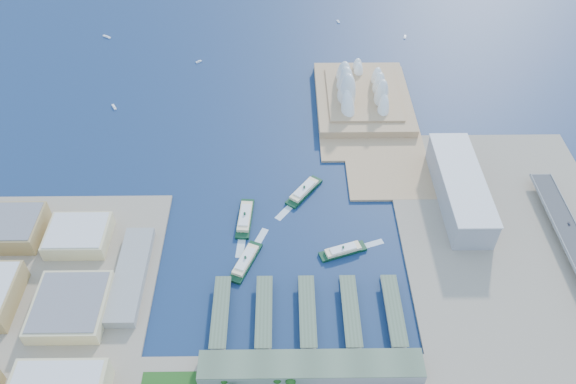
{
  "coord_description": "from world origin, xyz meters",
  "views": [
    {
      "loc": [
        -8.07,
        -382.32,
        469.02
      ],
      "look_at": [
        -3.05,
        78.92,
        18.0
      ],
      "focal_mm": 35.0,
      "sensor_mm": 36.0,
      "label": 1
    }
  ],
  "objects_px": {
    "ferry_c": "(245,260)",
    "toaster_building": "(460,188)",
    "ferry_d": "(343,249)",
    "ferry_a": "(245,216)",
    "car_c": "(569,224)",
    "opera_house": "(364,83)",
    "ferry_b": "(304,190)"
  },
  "relations": [
    {
      "from": "ferry_a",
      "to": "ferry_b",
      "type": "bearing_deg",
      "value": 36.34
    },
    {
      "from": "ferry_b",
      "to": "car_c",
      "type": "distance_m",
      "value": 295.73
    },
    {
      "from": "toaster_building",
      "to": "ferry_d",
      "type": "xyz_separation_m",
      "value": [
        -139.86,
        -76.43,
        -15.6
      ]
    },
    {
      "from": "ferry_d",
      "to": "car_c",
      "type": "distance_m",
      "value": 250.28
    },
    {
      "from": "ferry_a",
      "to": "ferry_b",
      "type": "xyz_separation_m",
      "value": [
        68.57,
        43.02,
        -0.2
      ]
    },
    {
      "from": "ferry_a",
      "to": "ferry_c",
      "type": "height_order",
      "value": "ferry_a"
    },
    {
      "from": "ferry_b",
      "to": "toaster_building",
      "type": "bearing_deg",
      "value": 31.55
    },
    {
      "from": "ferry_b",
      "to": "ferry_c",
      "type": "bearing_deg",
      "value": -85.08
    },
    {
      "from": "opera_house",
      "to": "toaster_building",
      "type": "bearing_deg",
      "value": -65.77
    },
    {
      "from": "ferry_d",
      "to": "car_c",
      "type": "xyz_separation_m",
      "value": [
        248.86,
        24.37,
        10.6
      ]
    },
    {
      "from": "ferry_d",
      "to": "ferry_c",
      "type": "bearing_deg",
      "value": 78.43
    },
    {
      "from": "toaster_building",
      "to": "opera_house",
      "type": "bearing_deg",
      "value": 114.23
    },
    {
      "from": "ferry_c",
      "to": "car_c",
      "type": "xyz_separation_m",
      "value": [
        352.8,
        37.86,
        10.15
      ]
    },
    {
      "from": "ferry_a",
      "to": "ferry_d",
      "type": "relative_size",
      "value": 1.16
    },
    {
      "from": "opera_house",
      "to": "ferry_b",
      "type": "distance_m",
      "value": 206.22
    },
    {
      "from": "toaster_building",
      "to": "ferry_d",
      "type": "relative_size",
      "value": 2.99
    },
    {
      "from": "ferry_c",
      "to": "ferry_d",
      "type": "height_order",
      "value": "ferry_c"
    },
    {
      "from": "opera_house",
      "to": "car_c",
      "type": "distance_m",
      "value": 321.57
    },
    {
      "from": "opera_house",
      "to": "ferry_c",
      "type": "distance_m",
      "value": 329.26
    },
    {
      "from": "toaster_building",
      "to": "ferry_b",
      "type": "height_order",
      "value": "toaster_building"
    },
    {
      "from": "opera_house",
      "to": "car_c",
      "type": "xyz_separation_m",
      "value": [
        199.0,
        -252.06,
        -16.49
      ]
    },
    {
      "from": "ferry_c",
      "to": "ferry_d",
      "type": "bearing_deg",
      "value": -149.98
    },
    {
      "from": "ferry_a",
      "to": "car_c",
      "type": "bearing_deg",
      "value": 0.26
    },
    {
      "from": "ferry_c",
      "to": "toaster_building",
      "type": "bearing_deg",
      "value": -137.13
    },
    {
      "from": "opera_house",
      "to": "toaster_building",
      "type": "xyz_separation_m",
      "value": [
        90.0,
        -200.0,
        -11.5
      ]
    },
    {
      "from": "ferry_c",
      "to": "ferry_a",
      "type": "bearing_deg",
      "value": -64.22
    },
    {
      "from": "ferry_c",
      "to": "ferry_d",
      "type": "xyz_separation_m",
      "value": [
        103.94,
        13.48,
        -0.45
      ]
    },
    {
      "from": "toaster_building",
      "to": "ferry_c",
      "type": "xyz_separation_m",
      "value": [
        -243.8,
        -89.91,
        -15.14
      ]
    },
    {
      "from": "ferry_a",
      "to": "ferry_b",
      "type": "relative_size",
      "value": 1.04
    },
    {
      "from": "ferry_c",
      "to": "car_c",
      "type": "bearing_deg",
      "value": -151.25
    },
    {
      "from": "ferry_b",
      "to": "ferry_c",
      "type": "distance_m",
      "value": 124.09
    },
    {
      "from": "ferry_a",
      "to": "ferry_b",
      "type": "height_order",
      "value": "ferry_a"
    }
  ]
}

